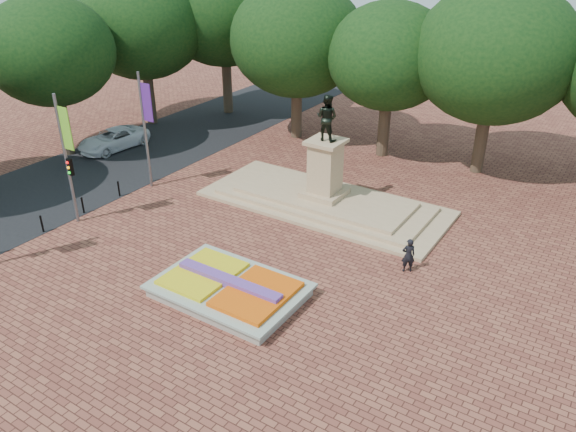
# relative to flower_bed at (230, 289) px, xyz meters

# --- Properties ---
(ground) EXTENTS (90.00, 90.00, 0.00)m
(ground) POSITION_rel_flower_bed_xyz_m (-1.03, 2.00, -0.38)
(ground) COLOR brown
(ground) RESTS_ON ground
(asphalt_street) EXTENTS (9.00, 90.00, 0.02)m
(asphalt_street) POSITION_rel_flower_bed_xyz_m (-16.03, 7.00, -0.37)
(asphalt_street) COLOR black
(asphalt_street) RESTS_ON ground
(flower_bed) EXTENTS (6.30, 4.30, 0.91)m
(flower_bed) POSITION_rel_flower_bed_xyz_m (0.00, 0.00, 0.00)
(flower_bed) COLOR gray
(flower_bed) RESTS_ON ground
(monument) EXTENTS (14.00, 6.00, 6.40)m
(monument) POSITION_rel_flower_bed_xyz_m (-1.03, 10.00, 0.50)
(monument) COLOR tan
(monument) RESTS_ON ground
(tree_row_back) EXTENTS (44.80, 8.80, 10.43)m
(tree_row_back) POSITION_rel_flower_bed_xyz_m (1.31, 20.00, 6.29)
(tree_row_back) COLOR #3C2E20
(tree_row_back) RESTS_ON ground
(tree_row_street) EXTENTS (8.40, 25.40, 9.98)m
(tree_row_street) POSITION_rel_flower_bed_xyz_m (-20.53, 6.67, 6.01)
(tree_row_street) COLOR #3C2E20
(tree_row_street) RESTS_ON ground
(banner_poles) EXTENTS (0.88, 11.17, 7.00)m
(banner_poles) POSITION_rel_flower_bed_xyz_m (-11.10, 0.69, 3.50)
(banner_poles) COLOR slate
(banner_poles) RESTS_ON ground
(bollard_row) EXTENTS (0.12, 13.12, 0.98)m
(bollard_row) POSITION_rel_flower_bed_xyz_m (-11.73, 0.50, 0.15)
(bollard_row) COLOR black
(bollard_row) RESTS_ON ground
(van) EXTENTS (2.82, 5.36, 1.44)m
(van) POSITION_rel_flower_bed_xyz_m (-18.17, 9.76, 0.34)
(van) COLOR white
(van) RESTS_ON ground
(pedestrian) EXTENTS (0.74, 0.69, 1.70)m
(pedestrian) POSITION_rel_flower_bed_xyz_m (5.65, 6.00, 0.47)
(pedestrian) COLOR black
(pedestrian) RESTS_ON ground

